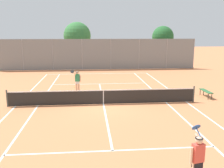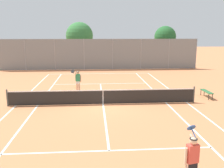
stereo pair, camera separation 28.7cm
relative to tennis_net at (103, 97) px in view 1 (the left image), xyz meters
The scene contains 12 objects.
ground_plane 0.51m from the tennis_net, ahead, with size 120.00×120.00×0.00m, color #CC7A4C.
court_line_markings 0.51m from the tennis_net, ahead, with size 11.10×23.90×0.01m.
tennis_net is the anchor object (origin of this frame).
player_near_side 9.19m from the tennis_net, 75.61° to the right, with size 0.56×0.82×1.77m.
player_far_left 4.04m from the tennis_net, 116.72° to the left, with size 0.75×0.72×1.77m.
loose_tennis_ball_0 7.19m from the tennis_net, 56.42° to the left, with size 0.07×0.07×0.07m, color #D1DB33.
loose_tennis_ball_1 5.59m from the tennis_net, 112.55° to the left, with size 0.07×0.07×0.07m, color #D1DB33.
loose_tennis_ball_2 3.61m from the tennis_net, 18.29° to the left, with size 0.07×0.07×0.07m, color #D1DB33.
courtside_bench 7.44m from the tennis_net, ahead, with size 0.36×1.50×0.47m.
back_fence 15.03m from the tennis_net, 90.00° to the left, with size 24.45×0.08×3.73m.
tree_behind_left 19.45m from the tennis_net, 97.46° to the left, with size 3.63×3.63×5.83m.
tree_behind_right 19.70m from the tennis_net, 62.95° to the left, with size 2.82×2.82×5.31m.
Camera 1 is at (-0.82, -15.37, 4.57)m, focal length 40.00 mm.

